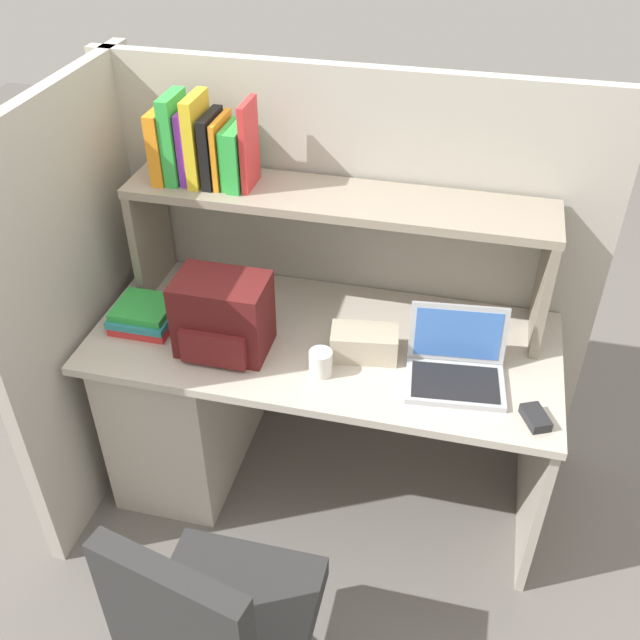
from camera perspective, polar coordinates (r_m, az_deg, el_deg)
ground_plane at (r=2.99m, az=0.23°, el=-12.60°), size 8.00×8.00×0.00m
desk at (r=2.79m, az=-7.60°, el=-5.63°), size 1.60×0.70×0.73m
cubicle_partition_rear at (r=2.76m, az=2.10°, el=3.95°), size 1.84×0.05×1.55m
cubicle_partition_left at (r=2.70m, az=-17.80°, el=1.26°), size 0.05×1.06×1.55m
overhead_hutch at (r=2.45m, az=1.39°, el=7.78°), size 1.44×0.28×0.45m
reference_books_on_shelf at (r=2.48m, az=-9.38°, el=13.46°), size 0.33×0.19×0.29m
laptop at (r=2.34m, az=10.68°, el=-3.46°), size 0.33×0.28×0.22m
backpack at (r=2.39m, az=-7.72°, el=0.27°), size 0.30×0.23×0.27m
computer_mouse at (r=2.27m, az=16.66°, el=-7.40°), size 0.10×0.12×0.03m
paper_cup at (r=2.32m, az=0.05°, el=-3.39°), size 0.08×0.08×0.09m
tissue_box at (r=2.39m, az=3.51°, el=-1.84°), size 0.24×0.15×0.10m
desk_book_stack at (r=2.60m, az=-13.66°, el=0.41°), size 0.21×0.20×0.08m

